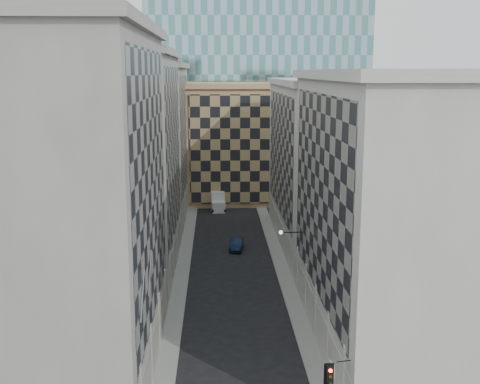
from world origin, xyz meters
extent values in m
cube|color=gray|center=(-5.25, 30.00, 0.07)|extent=(1.50, 100.00, 0.15)
cube|color=gray|center=(5.25, 30.00, 0.07)|extent=(1.50, 100.00, 0.15)
cube|color=gray|center=(-11.00, 11.00, 11.50)|extent=(10.00, 22.00, 23.00)
cube|color=gray|center=(-6.12, 11.00, 13.00)|extent=(0.25, 19.36, 18.00)
cube|color=gray|center=(-6.20, 11.00, 1.60)|extent=(0.45, 21.12, 3.20)
cube|color=gray|center=(-11.00, 11.00, 23.35)|extent=(10.80, 22.80, 0.70)
cylinder|color=gray|center=(-6.35, 8.25, 2.20)|extent=(0.90, 0.90, 4.40)
cylinder|color=gray|center=(-6.35, 13.75, 2.20)|extent=(0.90, 0.90, 4.40)
cylinder|color=gray|center=(-6.35, 19.25, 2.20)|extent=(0.90, 0.90, 4.40)
cube|color=gray|center=(-11.00, 33.00, 11.00)|extent=(10.00, 22.00, 22.00)
cube|color=gray|center=(-6.12, 33.00, 12.50)|extent=(0.25, 19.36, 17.00)
cube|color=gray|center=(-6.20, 33.00, 1.60)|extent=(0.45, 21.12, 3.20)
cube|color=gray|center=(-11.00, 33.00, 22.35)|extent=(10.80, 22.80, 0.70)
cylinder|color=gray|center=(-6.35, 24.75, 2.20)|extent=(0.90, 0.90, 4.40)
cylinder|color=gray|center=(-6.35, 30.25, 2.20)|extent=(0.90, 0.90, 4.40)
cylinder|color=gray|center=(-6.35, 35.75, 2.20)|extent=(0.90, 0.90, 4.40)
cylinder|color=gray|center=(-6.35, 41.25, 2.20)|extent=(0.90, 0.90, 4.40)
cube|color=gray|center=(-11.00, 55.00, 10.50)|extent=(10.00, 22.00, 21.00)
cube|color=gray|center=(-6.12, 55.00, 12.00)|extent=(0.25, 19.36, 16.00)
cube|color=gray|center=(-6.20, 55.00, 1.60)|extent=(0.45, 21.12, 3.20)
cube|color=gray|center=(-11.00, 55.00, 21.35)|extent=(10.80, 22.80, 0.70)
cylinder|color=gray|center=(-6.35, 46.75, 2.20)|extent=(0.90, 0.90, 4.40)
cylinder|color=gray|center=(-6.35, 52.25, 2.20)|extent=(0.90, 0.90, 4.40)
cylinder|color=gray|center=(-6.35, 57.75, 2.20)|extent=(0.90, 0.90, 4.40)
cylinder|color=gray|center=(-6.35, 63.25, 2.20)|extent=(0.90, 0.90, 4.40)
cube|color=#B7B3A8|center=(11.00, 15.00, 10.00)|extent=(10.00, 26.00, 20.00)
cube|color=gray|center=(6.12, 15.00, 11.50)|extent=(0.25, 22.88, 15.00)
cube|color=#B7B3A8|center=(6.20, 15.00, 1.60)|extent=(0.45, 24.96, 3.20)
cube|color=#B7B3A8|center=(11.00, 15.00, 20.35)|extent=(10.80, 26.80, 0.70)
cylinder|color=#B7B3A8|center=(6.35, 4.60, 2.20)|extent=(0.90, 0.90, 4.40)
cylinder|color=#B7B3A8|center=(6.35, 9.80, 2.20)|extent=(0.90, 0.90, 4.40)
cylinder|color=#B7B3A8|center=(6.35, 15.00, 2.20)|extent=(0.90, 0.90, 4.40)
cylinder|color=#B7B3A8|center=(6.35, 20.20, 2.20)|extent=(0.90, 0.90, 4.40)
cylinder|color=#B7B3A8|center=(6.35, 25.40, 2.20)|extent=(0.90, 0.90, 4.40)
cube|color=#B7B3A8|center=(11.00, 42.00, 9.50)|extent=(10.00, 28.00, 19.00)
cube|color=gray|center=(6.12, 42.00, 11.00)|extent=(0.25, 24.64, 14.00)
cube|color=#B7B3A8|center=(6.20, 42.00, 1.60)|extent=(0.45, 26.88, 3.20)
cube|color=#B7B3A8|center=(11.00, 42.00, 19.35)|extent=(10.80, 28.80, 0.70)
cube|color=tan|center=(2.00, 68.00, 9.00)|extent=(16.00, 14.00, 18.00)
cube|color=tan|center=(2.00, 60.90, 9.00)|extent=(15.20, 0.25, 16.50)
cube|color=tan|center=(2.00, 68.00, 18.40)|extent=(16.80, 14.80, 0.80)
cube|color=#2A2521|center=(0.00, 82.00, 14.00)|extent=(6.00, 6.00, 28.00)
cube|color=#2A2521|center=(0.00, 82.00, 28.70)|extent=(7.00, 7.00, 1.40)
cylinder|color=gray|center=(-5.90, 4.00, 8.00)|extent=(0.10, 2.33, 2.33)
cylinder|color=gray|center=(-5.90, 8.00, 8.00)|extent=(0.10, 2.33, 2.33)
cylinder|color=black|center=(5.10, 24.00, 6.20)|extent=(1.80, 0.08, 0.08)
sphere|color=#FFE5B2|center=(4.20, 24.00, 6.20)|extent=(0.36, 0.36, 0.36)
cube|color=black|center=(4.55, 1.78, 4.04)|extent=(0.37, 0.31, 1.14)
cube|color=black|center=(4.54, 1.97, 4.04)|extent=(0.57, 0.07, 1.30)
sphere|color=#FF0C07|center=(4.56, 1.62, 4.42)|extent=(0.21, 0.21, 0.21)
sphere|color=#331E05|center=(4.56, 1.62, 4.04)|extent=(0.21, 0.21, 0.21)
sphere|color=black|center=(4.56, 1.62, 3.65)|extent=(0.21, 0.21, 0.21)
cube|color=silver|center=(-1.32, 58.57, 0.80)|extent=(2.08, 2.24, 1.59)
cube|color=silver|center=(-1.46, 60.87, 1.37)|extent=(2.24, 3.31, 2.75)
cylinder|color=black|center=(-2.16, 57.81, 0.40)|extent=(0.32, 0.81, 0.80)
cylinder|color=black|center=(-0.39, 57.92, 0.40)|extent=(0.32, 0.81, 0.80)
cylinder|color=black|center=(-2.42, 61.88, 0.40)|extent=(0.32, 0.81, 0.80)
cylinder|color=black|center=(-0.65, 61.99, 0.40)|extent=(0.32, 0.81, 0.80)
imported|color=#0F1B37|center=(0.71, 39.34, 0.67)|extent=(1.84, 4.19, 1.34)
cylinder|color=black|center=(5.60, 3.00, 4.26)|extent=(0.90, 0.24, 0.06)
cube|color=#BEAC8B|center=(4.90, 3.00, 3.80)|extent=(0.23, 0.80, 0.80)
camera|label=1|loc=(-1.66, -28.58, 20.58)|focal=45.00mm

